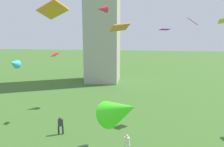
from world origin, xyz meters
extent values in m
cylinder|color=#1E2333|center=(-6.54, 21.46, 0.43)|extent=(0.16, 0.16, 0.86)
cylinder|color=#1E2333|center=(-6.19, 21.64, 0.43)|extent=(0.16, 0.16, 0.86)
cube|color=#2D3338|center=(-6.36, 21.55, 1.20)|extent=(0.54, 0.45, 0.68)
sphere|color=brown|center=(-6.36, 21.55, 1.67)|extent=(0.25, 0.25, 0.25)
cube|color=silver|center=(0.15, 19.14, 1.07)|extent=(0.43, 0.27, 0.61)
sphere|color=#D8AD84|center=(0.15, 19.14, 1.49)|extent=(0.22, 0.22, 0.22)
cone|color=#38B0EE|center=(-13.81, 26.60, 6.07)|extent=(1.23, 1.85, 1.47)
cube|color=orange|center=(-4.30, 16.11, 11.04)|extent=(2.02, 1.55, 1.09)
cone|color=#42EF20|center=(0.13, 13.46, 5.75)|extent=(2.99, 2.83, 2.33)
cube|color=orange|center=(-0.36, 17.96, 10.02)|extent=(1.49, 1.43, 0.64)
cone|color=#D83148|center=(-4.03, 31.66, 12.66)|extent=(1.69, 1.53, 1.01)
cube|color=#9B05D4|center=(3.12, 22.70, 9.93)|extent=(1.01, 0.93, 0.14)
cube|color=#C4307E|center=(6.46, 27.30, 10.82)|extent=(1.22, 1.43, 0.79)
cube|color=red|center=(-8.18, 25.49, 7.29)|extent=(0.75, 0.95, 0.38)
camera|label=1|loc=(1.08, 3.17, 9.69)|focal=34.36mm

